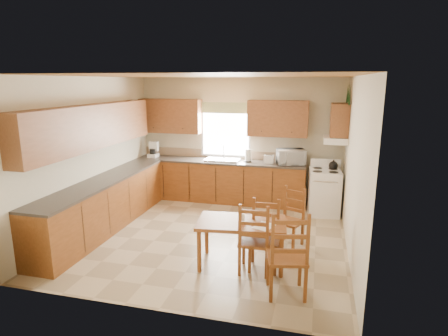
% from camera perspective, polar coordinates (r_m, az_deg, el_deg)
% --- Properties ---
extents(floor, '(4.50, 4.50, 0.00)m').
position_cam_1_polar(floor, '(6.61, -1.93, -10.27)').
color(floor, tan).
rests_on(floor, ground).
extents(ceiling, '(4.50, 4.50, 0.00)m').
position_cam_1_polar(ceiling, '(6.07, -2.13, 13.85)').
color(ceiling, '#98622A').
rests_on(ceiling, floor).
extents(wall_left, '(4.50, 4.50, 0.00)m').
position_cam_1_polar(wall_left, '(7.15, -19.63, 2.11)').
color(wall_left, beige).
rests_on(wall_left, floor).
extents(wall_right, '(4.50, 4.50, 0.00)m').
position_cam_1_polar(wall_right, '(5.98, 19.14, 0.11)').
color(wall_right, beige).
rests_on(wall_right, floor).
extents(wall_back, '(4.50, 4.50, 0.00)m').
position_cam_1_polar(wall_back, '(8.35, 2.31, 4.34)').
color(wall_back, beige).
rests_on(wall_back, floor).
extents(wall_front, '(4.50, 4.50, 0.00)m').
position_cam_1_polar(wall_front, '(4.15, -10.77, -4.93)').
color(wall_front, beige).
rests_on(wall_front, floor).
extents(lower_cab_back, '(3.75, 0.60, 0.88)m').
position_cam_1_polar(lower_cab_back, '(8.33, -0.71, -2.06)').
color(lower_cab_back, brown).
rests_on(lower_cab_back, floor).
extents(lower_cab_left, '(0.60, 3.60, 0.88)m').
position_cam_1_polar(lower_cab_left, '(7.09, -17.70, -5.45)').
color(lower_cab_left, brown).
rests_on(lower_cab_left, floor).
extents(counter_back, '(3.75, 0.63, 0.04)m').
position_cam_1_polar(counter_back, '(8.23, -0.71, 1.03)').
color(counter_back, '#3C3530').
rests_on(counter_back, lower_cab_back).
extents(counter_left, '(0.63, 3.60, 0.04)m').
position_cam_1_polar(counter_left, '(6.96, -17.97, -1.85)').
color(counter_left, '#3C3530').
rests_on(counter_left, lower_cab_left).
extents(backsplash, '(3.75, 0.01, 0.18)m').
position_cam_1_polar(backsplash, '(8.48, -0.21, 2.16)').
color(backsplash, '#8A7155').
rests_on(backsplash, counter_back).
extents(upper_cab_back_left, '(1.41, 0.33, 0.75)m').
position_cam_1_polar(upper_cab_back_left, '(8.58, -8.15, 7.86)').
color(upper_cab_back_left, brown).
rests_on(upper_cab_back_left, wall_back).
extents(upper_cab_back_right, '(1.25, 0.33, 0.75)m').
position_cam_1_polar(upper_cab_back_right, '(7.99, 8.20, 7.47)').
color(upper_cab_back_right, brown).
rests_on(upper_cab_back_right, wall_back).
extents(upper_cab_left, '(0.33, 3.60, 0.75)m').
position_cam_1_polar(upper_cab_left, '(6.86, -19.49, 5.96)').
color(upper_cab_left, brown).
rests_on(upper_cab_left, wall_left).
extents(upper_cab_stove, '(0.33, 0.62, 0.62)m').
position_cam_1_polar(upper_cab_stove, '(7.51, 17.18, 7.03)').
color(upper_cab_stove, brown).
rests_on(upper_cab_stove, wall_right).
extents(range_hood, '(0.44, 0.62, 0.12)m').
position_cam_1_polar(range_hood, '(7.56, 16.61, 4.19)').
color(range_hood, white).
rests_on(range_hood, wall_right).
extents(window_frame, '(1.13, 0.02, 1.18)m').
position_cam_1_polar(window_frame, '(8.36, 0.25, 5.75)').
color(window_frame, white).
rests_on(window_frame, wall_back).
extents(window_pane, '(1.05, 0.01, 1.10)m').
position_cam_1_polar(window_pane, '(8.35, 0.24, 5.74)').
color(window_pane, white).
rests_on(window_pane, wall_back).
extents(window_valance, '(1.19, 0.01, 0.24)m').
position_cam_1_polar(window_valance, '(8.28, 0.21, 9.15)').
color(window_valance, '#497438').
rests_on(window_valance, wall_back).
extents(sink_basin, '(0.75, 0.45, 0.04)m').
position_cam_1_polar(sink_basin, '(8.20, -0.21, 1.28)').
color(sink_basin, silver).
rests_on(sink_basin, counter_back).
extents(pine_decal_a, '(0.22, 0.22, 0.36)m').
position_cam_1_polar(pine_decal_a, '(7.17, 18.61, 10.52)').
color(pine_decal_a, '#133613').
rests_on(pine_decal_a, wall_right).
extents(pine_decal_b, '(0.22, 0.22, 0.36)m').
position_cam_1_polar(pine_decal_b, '(7.49, 18.46, 10.92)').
color(pine_decal_b, '#133613').
rests_on(pine_decal_b, wall_right).
extents(pine_decal_c, '(0.22, 0.22, 0.36)m').
position_cam_1_polar(pine_decal_c, '(7.81, 18.29, 10.70)').
color(pine_decal_c, '#133613').
rests_on(pine_decal_c, wall_right).
extents(stove, '(0.65, 0.67, 0.89)m').
position_cam_1_polar(stove, '(7.75, 14.99, -3.66)').
color(stove, white).
rests_on(stove, floor).
extents(coffeemaker, '(0.28, 0.31, 0.37)m').
position_cam_1_polar(coffeemaker, '(8.71, -10.78, 2.85)').
color(coffeemaker, white).
rests_on(coffeemaker, counter_back).
extents(paper_towel, '(0.15, 0.15, 0.27)m').
position_cam_1_polar(paper_towel, '(8.08, 3.66, 1.91)').
color(paper_towel, white).
rests_on(paper_towel, counter_back).
extents(toaster, '(0.21, 0.13, 0.17)m').
position_cam_1_polar(toaster, '(7.99, 6.85, 1.34)').
color(toaster, white).
rests_on(toaster, counter_back).
extents(microwave, '(0.61, 0.52, 0.32)m').
position_cam_1_polar(microwave, '(7.94, 10.14, 1.70)').
color(microwave, white).
rests_on(microwave, counter_back).
extents(dining_table, '(1.33, 0.86, 0.67)m').
position_cam_1_polar(dining_table, '(5.52, 2.68, -11.34)').
color(dining_table, brown).
rests_on(dining_table, floor).
extents(chair_near_left, '(0.44, 0.42, 1.02)m').
position_cam_1_polar(chair_near_left, '(5.28, 4.76, -10.46)').
color(chair_near_left, brown).
rests_on(chair_near_left, floor).
extents(chair_near_right, '(0.56, 0.54, 1.12)m').
position_cam_1_polar(chair_near_right, '(4.79, 9.59, -12.57)').
color(chair_near_right, brown).
rests_on(chair_near_right, floor).
extents(chair_far_left, '(0.43, 0.41, 0.99)m').
position_cam_1_polar(chair_far_left, '(5.37, 6.14, -10.29)').
color(chair_far_left, brown).
rests_on(chair_far_left, floor).
extents(chair_far_right, '(0.51, 0.50, 0.94)m').
position_cam_1_polar(chair_far_right, '(6.16, 9.92, -7.50)').
color(chair_far_right, brown).
rests_on(chair_far_right, floor).
extents(table_paper, '(0.32, 0.37, 0.00)m').
position_cam_1_polar(table_paper, '(5.24, 6.13, -8.79)').
color(table_paper, white).
rests_on(table_paper, dining_table).
extents(table_card, '(0.08, 0.03, 0.11)m').
position_cam_1_polar(table_card, '(5.38, 2.73, -7.54)').
color(table_card, white).
rests_on(table_card, dining_table).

